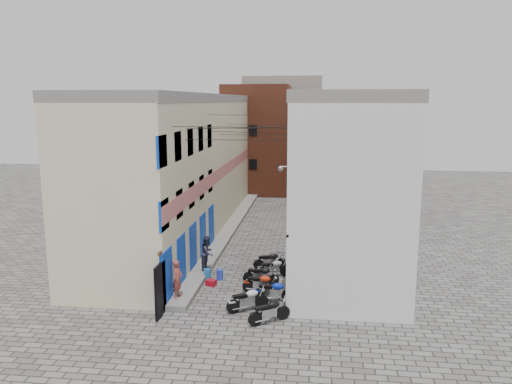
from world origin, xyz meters
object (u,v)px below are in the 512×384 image
at_px(person_b, 208,253).
at_px(red_crate, 211,283).
at_px(person_a, 177,279).
at_px(motorcycle_c, 273,290).
at_px(water_jug_far, 220,275).
at_px(water_jug_near, 207,274).
at_px(motorcycle_e, 261,274).
at_px(motorcycle_a, 269,310).
at_px(motorcycle_g, 270,260).
at_px(motorcycle_b, 248,299).
at_px(motorcycle_d, 261,282).
at_px(motorcycle_f, 273,267).

height_order(person_b, red_crate, person_b).
distance_m(person_a, red_crate, 2.53).
distance_m(motorcycle_c, water_jug_far, 3.73).
relative_size(water_jug_near, water_jug_far, 1.07).
distance_m(motorcycle_e, person_a, 4.23).
relative_size(person_b, water_jug_near, 3.19).
xyz_separation_m(person_b, red_crate, (0.50, -1.55, -0.97)).
relative_size(motorcycle_a, motorcycle_g, 1.03).
distance_m(water_jug_far, red_crate, 0.89).
bearing_deg(water_jug_far, person_b, 136.56).
xyz_separation_m(motorcycle_a, person_b, (-3.60, 5.19, 0.58)).
xyz_separation_m(motorcycle_b, motorcycle_c, (0.97, 1.05, -0.00)).
height_order(water_jug_far, red_crate, water_jug_far).
xyz_separation_m(motorcycle_a, water_jug_far, (-2.85, 4.48, -0.28)).
bearing_deg(motorcycle_c, motorcycle_a, -0.35).
distance_m(motorcycle_b, person_a, 3.19).
bearing_deg(person_a, motorcycle_d, -61.07).
height_order(motorcycle_d, motorcycle_f, motorcycle_d).
xyz_separation_m(motorcycle_a, motorcycle_c, (-0.03, 2.06, 0.01)).
relative_size(person_a, red_crate, 3.68).
relative_size(motorcycle_e, red_crate, 3.91).
bearing_deg(motorcycle_f, person_a, -64.68).
relative_size(motorcycle_a, motorcycle_f, 1.06).
xyz_separation_m(motorcycle_f, person_a, (-3.82, -3.67, 0.58)).
height_order(motorcycle_a, water_jug_near, motorcycle_a).
height_order(motorcycle_a, motorcycle_d, motorcycle_a).
height_order(motorcycle_a, red_crate, motorcycle_a).
relative_size(person_b, water_jug_far, 3.42).
height_order(motorcycle_b, red_crate, motorcycle_b).
height_order(motorcycle_g, water_jug_far, motorcycle_g).
bearing_deg(person_b, motorcycle_g, -58.34).
xyz_separation_m(motorcycle_c, motorcycle_g, (-0.53, 4.23, -0.02)).
relative_size(motorcycle_a, water_jug_near, 3.38).
xyz_separation_m(motorcycle_f, water_jug_far, (-2.56, -0.70, -0.25)).
relative_size(motorcycle_e, motorcycle_f, 1.02).
xyz_separation_m(motorcycle_f, person_b, (-3.31, 0.00, 0.61)).
bearing_deg(motorcycle_g, motorcycle_e, -23.62).
relative_size(motorcycle_g, red_crate, 3.93).
relative_size(motorcycle_a, water_jug_far, 3.62).
distance_m(motorcycle_e, motorcycle_f, 1.21).
bearing_deg(motorcycle_a, motorcycle_c, 145.93).
bearing_deg(motorcycle_f, motorcycle_d, -28.18).
relative_size(motorcycle_f, water_jug_far, 3.41).
height_order(motorcycle_e, red_crate, motorcycle_e).
xyz_separation_m(motorcycle_c, person_a, (-4.08, -0.55, 0.54)).
xyz_separation_m(motorcycle_b, motorcycle_e, (0.21, 3.07, -0.03)).
bearing_deg(motorcycle_a, motorcycle_b, -170.10).
bearing_deg(motorcycle_c, motorcycle_e, -160.38).
relative_size(motorcycle_b, motorcycle_c, 1.01).
xyz_separation_m(motorcycle_c, water_jug_far, (-2.82, 2.42, -0.28)).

